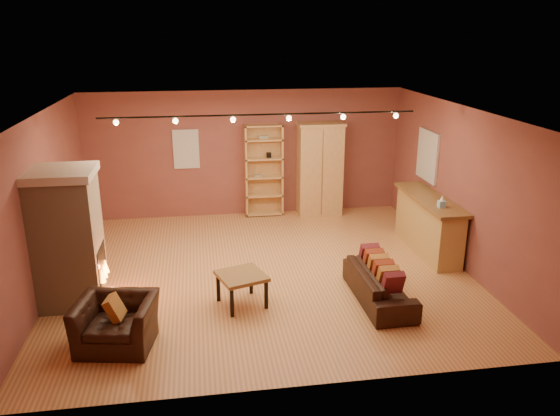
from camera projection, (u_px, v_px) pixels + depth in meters
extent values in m
plane|color=#AA6C3C|center=(264.00, 272.00, 9.54)|extent=(7.00, 7.00, 0.00)
plane|color=brown|center=(263.00, 111.00, 8.67)|extent=(7.00, 7.00, 0.00)
cube|color=brown|center=(245.00, 154.00, 12.16)|extent=(7.00, 0.02, 2.80)
cube|color=brown|center=(43.00, 205.00, 8.60)|extent=(0.02, 6.50, 2.80)
cube|color=brown|center=(460.00, 187.00, 9.61)|extent=(0.02, 6.50, 2.80)
cube|color=tan|center=(68.00, 241.00, 8.23)|extent=(0.90, 0.90, 2.00)
cube|color=beige|center=(59.00, 173.00, 7.90)|extent=(0.98, 0.98, 0.12)
cube|color=black|center=(99.00, 264.00, 8.41)|extent=(0.10, 0.65, 0.55)
cone|color=orange|center=(104.00, 271.00, 8.46)|extent=(0.10, 0.10, 0.22)
cube|color=silver|center=(186.00, 149.00, 11.90)|extent=(0.56, 0.04, 0.86)
cube|color=tan|center=(263.00, 169.00, 12.31)|extent=(0.85, 0.04, 2.07)
cube|color=tan|center=(246.00, 171.00, 12.11)|extent=(0.04, 0.33, 2.07)
cube|color=tan|center=(282.00, 170.00, 12.23)|extent=(0.04, 0.33, 2.07)
cube|color=gray|center=(258.00, 176.00, 12.19)|extent=(0.18, 0.12, 0.05)
cube|color=black|center=(269.00, 155.00, 12.08)|extent=(0.10, 0.10, 0.12)
cube|color=tan|center=(264.00, 213.00, 12.48)|extent=(0.85, 0.33, 0.04)
cube|color=tan|center=(264.00, 195.00, 12.35)|extent=(0.85, 0.33, 0.04)
cube|color=tan|center=(264.00, 177.00, 12.22)|extent=(0.85, 0.33, 0.03)
cube|color=tan|center=(264.00, 158.00, 12.08)|extent=(0.85, 0.33, 0.04)
cube|color=tan|center=(264.00, 140.00, 11.95)|extent=(0.85, 0.33, 0.04)
cube|color=tan|center=(263.00, 125.00, 11.86)|extent=(0.85, 0.33, 0.04)
cube|color=tan|center=(320.00, 170.00, 12.26)|extent=(0.97, 0.53, 2.04)
cube|color=brown|center=(322.00, 173.00, 12.02)|extent=(0.02, 0.01, 1.94)
cube|color=tan|center=(321.00, 124.00, 11.94)|extent=(1.03, 0.59, 0.06)
cube|color=tan|center=(428.00, 226.00, 10.34)|extent=(0.48, 2.09, 1.00)
cube|color=brown|center=(430.00, 199.00, 10.17)|extent=(0.60, 2.21, 0.06)
cube|color=#83B9D2|center=(442.00, 204.00, 9.59)|extent=(0.11, 0.11, 0.11)
cone|color=white|center=(442.00, 199.00, 9.56)|extent=(0.08, 0.08, 0.10)
cube|color=silver|center=(428.00, 156.00, 10.84)|extent=(0.05, 0.90, 1.00)
imported|color=black|center=(379.00, 280.00, 8.46)|extent=(0.53, 1.75, 0.68)
cube|color=maroon|center=(393.00, 283.00, 7.88)|extent=(0.30, 0.23, 0.36)
cube|color=#A8672B|center=(388.00, 276.00, 8.08)|extent=(0.30, 0.23, 0.36)
cube|color=maroon|center=(383.00, 270.00, 8.29)|extent=(0.30, 0.23, 0.36)
cube|color=#A8672B|center=(378.00, 264.00, 8.50)|extent=(0.30, 0.23, 0.36)
cube|color=maroon|center=(373.00, 259.00, 8.70)|extent=(0.30, 0.23, 0.36)
cube|color=maroon|center=(369.00, 253.00, 8.91)|extent=(0.30, 0.23, 0.36)
imported|color=black|center=(115.00, 315.00, 7.22)|extent=(1.11, 0.83, 0.88)
cube|color=#A8672B|center=(115.00, 308.00, 7.19)|extent=(0.28, 0.34, 0.34)
cube|color=brown|center=(242.00, 276.00, 8.28)|extent=(0.85, 0.85, 0.06)
cube|color=black|center=(225.00, 301.00, 8.06)|extent=(0.06, 0.06, 0.45)
cube|color=black|center=(262.00, 298.00, 8.14)|extent=(0.06, 0.06, 0.45)
cube|color=black|center=(223.00, 284.00, 8.58)|extent=(0.06, 0.06, 0.45)
cube|color=black|center=(258.00, 282.00, 8.66)|extent=(0.06, 0.06, 0.45)
cylinder|color=black|center=(261.00, 115.00, 8.88)|extent=(5.20, 0.03, 0.03)
sphere|color=#FFD88C|center=(116.00, 122.00, 8.57)|extent=(0.09, 0.09, 0.09)
sphere|color=#FFD88C|center=(175.00, 121.00, 8.70)|extent=(0.09, 0.09, 0.09)
sphere|color=#FFD88C|center=(233.00, 120.00, 8.84)|extent=(0.09, 0.09, 0.09)
sphere|color=#FFD88C|center=(289.00, 118.00, 8.97)|extent=(0.09, 0.09, 0.09)
sphere|color=#FFD88C|center=(343.00, 117.00, 9.10)|extent=(0.09, 0.09, 0.09)
sphere|color=#FFD88C|center=(396.00, 116.00, 9.23)|extent=(0.09, 0.09, 0.09)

